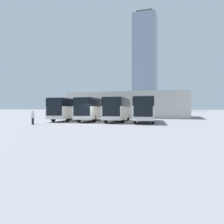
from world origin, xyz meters
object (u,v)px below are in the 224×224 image
at_px(bus_3, 69,109).
at_px(pedestrian, 33,117).
at_px(bus_0, 145,109).
at_px(bus_1, 118,109).
at_px(bus_2, 93,109).

xyz_separation_m(bus_3, pedestrian, (-0.23, 9.18, -0.99)).
distance_m(bus_0, bus_1, 4.02).
bearing_deg(pedestrian, bus_3, -62.46).
bearing_deg(bus_2, pedestrian, 60.56).
relative_size(bus_2, pedestrian, 6.83).
distance_m(bus_0, bus_2, 8.02).
bearing_deg(bus_0, bus_3, -8.33).
height_order(bus_0, bus_2, same).
bearing_deg(bus_3, pedestrian, 84.07).
distance_m(bus_1, pedestrian, 12.16).
bearing_deg(bus_2, bus_3, -5.45).
height_order(bus_3, pedestrian, bus_3).
height_order(bus_1, bus_2, same).
xyz_separation_m(bus_0, pedestrian, (11.80, 8.98, -0.99)).
relative_size(bus_0, pedestrian, 6.83).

